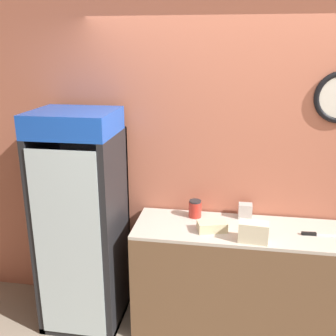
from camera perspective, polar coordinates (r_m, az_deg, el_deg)
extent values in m
cube|color=#B7664C|center=(3.29, 10.45, 0.59)|extent=(5.20, 0.06, 2.70)
cube|color=brown|center=(3.37, 9.65, -15.88)|extent=(1.61, 0.56, 0.90)
cube|color=#BCB2A3|center=(3.14, 10.08, -8.80)|extent=(1.61, 0.56, 0.02)
cube|color=black|center=(3.61, -10.56, -6.85)|extent=(0.63, 0.04, 1.64)
cube|color=black|center=(3.47, -16.72, -8.32)|extent=(0.05, 0.62, 1.64)
cube|color=black|center=(3.27, -7.43, -9.33)|extent=(0.05, 0.62, 1.64)
cube|color=black|center=(3.78, -11.40, -19.73)|extent=(0.63, 0.62, 0.05)
cube|color=white|center=(3.58, -10.71, -7.03)|extent=(0.53, 0.02, 1.54)
cube|color=silver|center=(3.10, -14.35, -11.34)|extent=(0.53, 0.01, 1.54)
cube|color=blue|center=(3.05, -13.53, 6.46)|extent=(0.63, 0.56, 0.18)
cube|color=silver|center=(3.52, -11.96, -14.18)|extent=(0.51, 0.50, 0.01)
cube|color=silver|center=(3.34, -12.36, -8.83)|extent=(0.51, 0.50, 0.01)
cube|color=silver|center=(3.20, -12.78, -2.95)|extent=(0.51, 0.50, 0.01)
cylinder|color=#5B2D19|center=(3.37, -15.37, -14.69)|extent=(0.07, 0.07, 0.12)
cylinder|color=#5B2D19|center=(3.32, -15.49, -13.44)|extent=(0.03, 0.03, 0.05)
cylinder|color=gold|center=(3.16, -14.32, -9.25)|extent=(0.08, 0.08, 0.12)
cylinder|color=gold|center=(3.12, -14.44, -7.83)|extent=(0.03, 0.03, 0.05)
cylinder|color=#5B2D19|center=(3.19, -16.28, -8.75)|extent=(0.07, 0.07, 0.16)
cylinder|color=#5B2D19|center=(3.14, -16.46, -6.87)|extent=(0.03, 0.03, 0.07)
cylinder|color=gold|center=(2.93, -11.16, -3.39)|extent=(0.06, 0.06, 0.12)
cylinder|color=gold|center=(2.90, -11.26, -1.81)|extent=(0.02, 0.02, 0.05)
cylinder|color=#B2231E|center=(3.09, -11.23, -9.69)|extent=(0.07, 0.07, 0.11)
cylinder|color=#B2231E|center=(3.06, -11.32, -8.33)|extent=(0.03, 0.03, 0.05)
cylinder|color=#2D6B38|center=(3.29, -12.15, -15.07)|extent=(0.06, 0.06, 0.14)
cylinder|color=#2D6B38|center=(3.24, -12.26, -13.60)|extent=(0.03, 0.03, 0.06)
cylinder|color=navy|center=(2.97, -13.40, -3.05)|extent=(0.06, 0.06, 0.14)
cylinder|color=navy|center=(2.94, -13.53, -1.22)|extent=(0.02, 0.02, 0.06)
cylinder|color=#B2231E|center=(3.06, -17.21, -2.38)|extent=(0.07, 0.07, 0.18)
cylinder|color=#B2231E|center=(3.02, -17.42, -0.13)|extent=(0.03, 0.03, 0.08)
cube|color=beige|center=(2.95, 12.25, -9.71)|extent=(0.22, 0.13, 0.07)
cube|color=beige|center=(2.91, 12.34, -8.41)|extent=(0.22, 0.13, 0.07)
cube|color=beige|center=(3.05, 6.42, -8.41)|extent=(0.24, 0.18, 0.07)
cube|color=silver|center=(3.21, 22.87, -9.08)|extent=(0.25, 0.06, 0.00)
cube|color=black|center=(3.16, 19.76, -8.96)|extent=(0.11, 0.03, 0.02)
cylinder|color=#B72D23|center=(3.26, 3.95, -6.02)|extent=(0.11, 0.11, 0.13)
cylinder|color=#262628|center=(3.23, 3.97, -4.85)|extent=(0.10, 0.10, 0.01)
cube|color=#B7B2AD|center=(3.30, 11.14, -6.12)|extent=(0.11, 0.09, 0.12)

